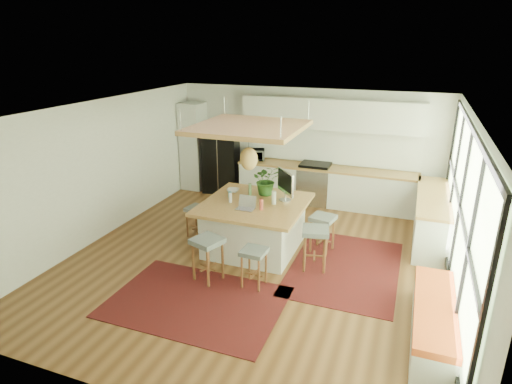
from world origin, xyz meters
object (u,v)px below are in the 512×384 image
at_px(island, 254,226).
at_px(microwave, 255,153).
at_px(monitor, 285,187).
at_px(fridge, 221,156).
at_px(island_plant, 266,183).
at_px(stool_near_left, 208,260).
at_px(stool_left_side, 197,220).
at_px(laptop, 245,203).
at_px(stool_right_back, 322,233).
at_px(stool_near_right, 254,266).
at_px(stool_right_front, 315,250).

height_order(island, microwave, microwave).
bearing_deg(monitor, microwave, 169.90).
relative_size(fridge, island_plant, 2.96).
distance_m(stool_near_left, stool_left_side, 1.73).
xyz_separation_m(monitor, microwave, (-1.55, 2.50, -0.10)).
bearing_deg(stool_left_side, microwave, 85.55).
distance_m(laptop, monitor, 0.87).
xyz_separation_m(stool_right_back, laptop, (-1.25, -0.72, 0.70)).
distance_m(stool_near_left, stool_right_back, 2.27).
relative_size(island, stool_right_back, 2.63).
xyz_separation_m(stool_near_right, microwave, (-1.52, 4.05, 0.73)).
bearing_deg(monitor, fridge, -177.36).
xyz_separation_m(stool_right_back, stool_left_side, (-2.49, -0.25, 0.00)).
bearing_deg(island, fridge, 125.13).
xyz_separation_m(fridge, stool_right_front, (3.22, -3.16, -0.57)).
distance_m(stool_right_back, laptop, 1.60).
height_order(stool_near_right, laptop, laptop).
xyz_separation_m(fridge, stool_near_left, (1.68, -4.15, -0.57)).
relative_size(fridge, stool_near_right, 2.71).
bearing_deg(stool_right_back, island, -163.78).
height_order(fridge, stool_right_back, fridge).
xyz_separation_m(island, microwave, (-1.06, 2.81, 0.62)).
distance_m(laptop, microwave, 3.33).
bearing_deg(stool_right_front, stool_near_right, -130.71).
height_order(laptop, monitor, monitor).
relative_size(stool_near_right, island_plant, 1.09).
bearing_deg(island, stool_near_left, -102.99).
relative_size(stool_right_back, stool_left_side, 1.12).
distance_m(fridge, island_plant, 3.09).
xyz_separation_m(stool_near_right, laptop, (-0.50, 0.88, 0.70)).
bearing_deg(monitor, laptop, -80.05).
bearing_deg(laptop, monitor, 51.15).
height_order(stool_near_left, stool_right_front, stool_right_front).
relative_size(stool_near_right, stool_right_back, 0.92).
bearing_deg(fridge, monitor, -53.88).
bearing_deg(stool_right_back, stool_left_side, -174.20).
relative_size(stool_right_front, laptop, 2.20).
bearing_deg(stool_near_right, fridge, 121.09).
xyz_separation_m(fridge, stool_left_side, (0.71, -2.72, -0.57)).
bearing_deg(stool_right_back, monitor, -176.59).
height_order(stool_right_front, laptop, laptop).
relative_size(stool_near_left, stool_left_side, 1.19).
distance_m(stool_right_front, laptop, 1.45).
xyz_separation_m(island, monitor, (0.49, 0.31, 0.72)).
xyz_separation_m(island, laptop, (-0.03, -0.36, 0.58)).
relative_size(stool_near_right, stool_right_front, 0.86).
bearing_deg(stool_right_back, microwave, 132.89).
relative_size(laptop, monitor, 0.54).
bearing_deg(stool_left_side, fridge, 104.68).
bearing_deg(stool_left_side, island, -4.58).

